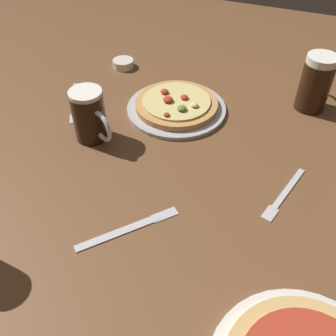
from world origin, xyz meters
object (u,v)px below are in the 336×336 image
Objects in this scene: beer_mug_pale at (315,83)px; ramekin_sauce at (123,64)px; pizza_plate_far at (176,106)px; fork_left at (284,194)px; beer_mug_dark at (90,116)px; fork_spare at (75,103)px; knife_right at (129,228)px.

beer_mug_pale is 2.33× the size of ramekin_sauce.
pizza_plate_far reaches higher than fork_left.
beer_mug_dark reaches higher than fork_spare.
pizza_plate_far is 0.27m from beer_mug_dark.
knife_right is (-0.30, -0.23, 0.00)m from fork_left.
fork_spare is at bearing -164.56° from pizza_plate_far.
pizza_plate_far is 2.04× the size of beer_mug_dark.
beer_mug_pale is at bearing 24.60° from pizza_plate_far.
fork_left is (0.36, -0.23, -0.01)m from pizza_plate_far.
knife_right is at bearing -45.28° from fork_spare.
fork_spare is (-0.30, -0.08, -0.01)m from pizza_plate_far.
fork_left is at bearing -32.62° from pizza_plate_far.
pizza_plate_far is at bearing -33.60° from ramekin_sauce.
fork_spare is (-0.66, 0.15, 0.00)m from fork_left.
knife_right is 0.97× the size of fork_spare.
pizza_plate_far is at bearing 98.00° from knife_right.
beer_mug_pale is at bearing 64.04° from knife_right.
knife_right is at bearing -62.39° from ramekin_sauce.
beer_mug_pale reaches higher than ramekin_sauce.
knife_right is (0.33, -0.63, -0.01)m from ramekin_sauce.
knife_right is 0.52m from fork_spare.
ramekin_sauce is 0.26m from fork_spare.
pizza_plate_far is 1.51× the size of fork_spare.
knife_right is at bearing -115.96° from beer_mug_pale.
beer_mug_dark is 0.53m from fork_left.
beer_mug_pale reaches higher than knife_right.
fork_left is at bearing 37.44° from knife_right.
beer_mug_pale is 0.64m from ramekin_sauce.
knife_right is at bearing -82.00° from pizza_plate_far.
beer_mug_dark is at bearing 177.52° from fork_left.
beer_mug_pale is 0.88× the size of knife_right.
ramekin_sauce is (-0.64, 0.01, -0.07)m from beer_mug_pale.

